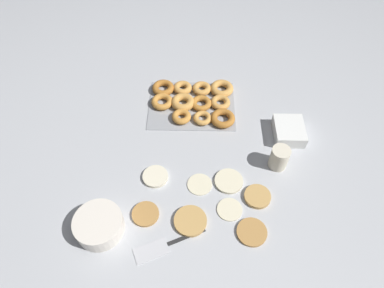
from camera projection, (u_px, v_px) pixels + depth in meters
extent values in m
plane|color=#B2B5BA|center=(194.00, 176.00, 1.35)|extent=(3.00, 3.00, 0.00)
cylinder|color=beige|center=(229.00, 209.00, 1.26)|extent=(0.09, 0.09, 0.01)
cylinder|color=tan|center=(189.00, 221.00, 1.23)|extent=(0.12, 0.12, 0.02)
cylinder|color=#B27F42|center=(251.00, 232.00, 1.21)|extent=(0.11, 0.11, 0.01)
cylinder|color=beige|center=(154.00, 177.00, 1.34)|extent=(0.10, 0.10, 0.01)
cylinder|color=tan|center=(256.00, 196.00, 1.29)|extent=(0.10, 0.10, 0.02)
cylinder|color=#B27F42|center=(144.00, 214.00, 1.25)|extent=(0.10, 0.10, 0.01)
cylinder|color=beige|center=(199.00, 184.00, 1.33)|extent=(0.10, 0.10, 0.01)
cylinder|color=beige|center=(228.00, 181.00, 1.33)|extent=(0.11, 0.11, 0.01)
cube|color=#93969B|center=(191.00, 105.00, 1.58)|extent=(0.40, 0.30, 0.01)
torus|color=#D19347|center=(221.00, 89.00, 1.62)|extent=(0.11, 0.11, 0.03)
torus|color=#D19347|center=(201.00, 89.00, 1.63)|extent=(0.09, 0.09, 0.03)
torus|color=#D19347|center=(182.00, 88.00, 1.63)|extent=(0.09, 0.09, 0.03)
torus|color=#AD6B28|center=(162.00, 88.00, 1.63)|extent=(0.10, 0.10, 0.03)
torus|color=#D19347|center=(220.00, 102.00, 1.57)|extent=(0.09, 0.09, 0.03)
torus|color=#B7752D|center=(200.00, 103.00, 1.57)|extent=(0.10, 0.10, 0.03)
torus|color=#D19347|center=(182.00, 102.00, 1.57)|extent=(0.11, 0.11, 0.04)
torus|color=#C68438|center=(161.00, 102.00, 1.57)|extent=(0.10, 0.10, 0.03)
torus|color=#AD6B28|center=(222.00, 118.00, 1.51)|extent=(0.11, 0.11, 0.03)
torus|color=#D19347|center=(201.00, 118.00, 1.52)|extent=(0.08, 0.08, 0.02)
torus|color=#C68438|center=(181.00, 117.00, 1.52)|extent=(0.09, 0.09, 0.03)
cylinder|color=silver|center=(98.00, 225.00, 1.19)|extent=(0.17, 0.17, 0.07)
cube|color=white|center=(287.00, 133.00, 1.47)|extent=(0.13, 0.15, 0.03)
cube|color=white|center=(289.00, 129.00, 1.45)|extent=(0.13, 0.15, 0.03)
cylinder|color=beige|center=(278.00, 158.00, 1.35)|extent=(0.07, 0.07, 0.10)
cube|color=black|center=(185.00, 237.00, 1.20)|extent=(0.14, 0.07, 0.01)
cube|color=#BCBCC1|center=(150.00, 251.00, 1.17)|extent=(0.13, 0.10, 0.01)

